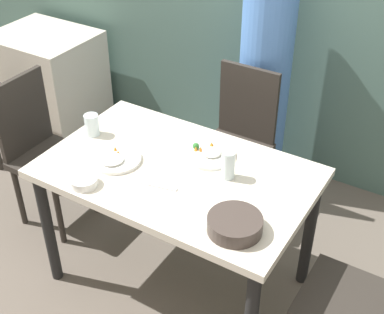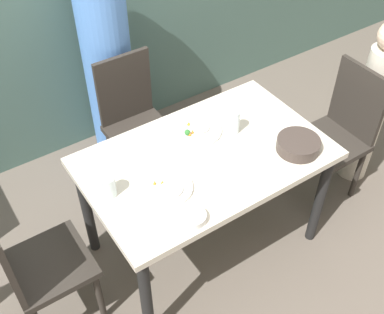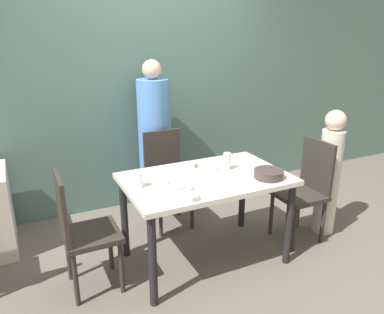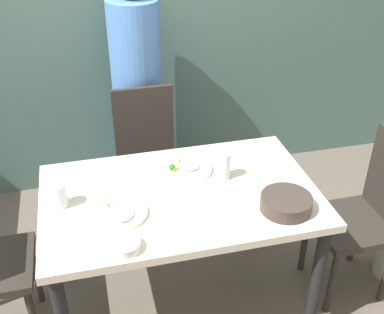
% 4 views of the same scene
% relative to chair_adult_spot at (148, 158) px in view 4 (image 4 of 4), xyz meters
% --- Properties ---
extents(ground_plane, '(10.00, 10.00, 0.00)m').
position_rel_chair_adult_spot_xyz_m(ground_plane, '(0.04, -0.75, -0.51)').
color(ground_plane, '#60564C').
extents(dining_table, '(1.31, 0.82, 0.76)m').
position_rel_chair_adult_spot_xyz_m(dining_table, '(0.04, -0.75, 0.16)').
color(dining_table, beige).
rests_on(dining_table, ground_plane).
extents(chair_adult_spot, '(0.40, 0.40, 0.94)m').
position_rel_chair_adult_spot_xyz_m(chair_adult_spot, '(0.00, 0.00, 0.00)').
color(chair_adult_spot, '#2D2823').
rests_on(chair_adult_spot, ground_plane).
extents(chair_child_spot, '(0.40, 0.40, 0.94)m').
position_rel_chair_adult_spot_xyz_m(chair_child_spot, '(1.04, -0.83, 0.00)').
color(chair_child_spot, '#2D2823').
rests_on(chair_child_spot, ground_plane).
extents(person_adult, '(0.32, 0.32, 1.61)m').
position_rel_chair_adult_spot_xyz_m(person_adult, '(-0.00, 0.33, 0.23)').
color(person_adult, '#5184D1').
rests_on(person_adult, ground_plane).
extents(bowl_curry, '(0.23, 0.23, 0.07)m').
position_rel_chair_adult_spot_xyz_m(bowl_curry, '(0.48, -0.99, 0.29)').
color(bowl_curry, '#3D332D').
rests_on(bowl_curry, dining_table).
extents(plate_rice_adult, '(0.25, 0.25, 0.04)m').
position_rel_chair_adult_spot_xyz_m(plate_rice_adult, '(-0.26, -0.85, 0.26)').
color(plate_rice_adult, white).
rests_on(plate_rice_adult, dining_table).
extents(plate_rice_child, '(0.27, 0.27, 0.05)m').
position_rel_chair_adult_spot_xyz_m(plate_rice_child, '(0.11, -0.57, 0.26)').
color(plate_rice_child, white).
rests_on(plate_rice_child, dining_table).
extents(bowl_rice_small, '(0.13, 0.13, 0.04)m').
position_rel_chair_adult_spot_xyz_m(bowl_rice_small, '(-0.26, -1.08, 0.27)').
color(bowl_rice_small, white).
rests_on(bowl_rice_small, dining_table).
extents(glass_water_tall, '(0.08, 0.08, 0.12)m').
position_rel_chair_adult_spot_xyz_m(glass_water_tall, '(-0.52, -0.72, 0.31)').
color(glass_water_tall, silver).
rests_on(glass_water_tall, dining_table).
extents(glass_water_short, '(0.06, 0.06, 0.14)m').
position_rel_chair_adult_spot_xyz_m(glass_water_short, '(0.28, -0.68, 0.32)').
color(glass_water_short, silver).
rests_on(glass_water_short, dining_table).
extents(fork_steel, '(0.18, 0.06, 0.01)m').
position_rel_chair_adult_spot_xyz_m(fork_steel, '(0.04, -0.91, 0.25)').
color(fork_steel, silver).
rests_on(fork_steel, dining_table).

